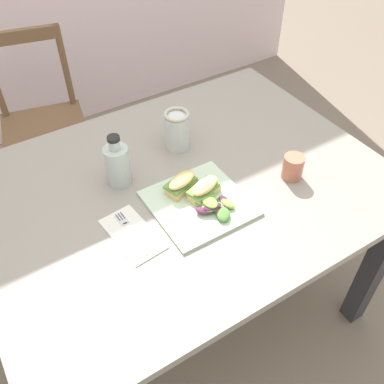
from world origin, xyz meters
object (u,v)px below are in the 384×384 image
(cup_extra_side, at_px, (293,167))
(chair_wooden_far, at_px, (43,123))
(sandwich_half_back, at_px, (182,183))
(dining_table, at_px, (184,206))
(sandwich_half_front, at_px, (204,189))
(fork_on_napkin, at_px, (129,229))
(bottle_cold_brew, at_px, (118,166))
(mason_jar_iced_tea, at_px, (177,132))
(plate_lunch, at_px, (199,203))

(cup_extra_side, bearing_deg, chair_wooden_far, 114.21)
(sandwich_half_back, xyz_separation_m, cup_extra_side, (0.35, -0.13, 0.00))
(dining_table, distance_m, sandwich_half_front, 0.18)
(chair_wooden_far, xyz_separation_m, sandwich_half_front, (0.23, -1.11, 0.33))
(sandwich_half_back, relative_size, fork_on_napkin, 0.64)
(sandwich_half_back, distance_m, bottle_cold_brew, 0.21)
(dining_table, xyz_separation_m, sandwich_half_front, (0.02, -0.10, 0.15))
(dining_table, bearing_deg, bottle_cold_brew, 146.41)
(chair_wooden_far, height_order, sandwich_half_back, chair_wooden_far)
(sandwich_half_front, xyz_separation_m, mason_jar_iced_tea, (0.06, 0.27, 0.03))
(dining_table, bearing_deg, fork_on_napkin, -158.77)
(dining_table, height_order, fork_on_napkin, fork_on_napkin)
(cup_extra_side, bearing_deg, plate_lunch, 170.65)
(chair_wooden_far, bearing_deg, dining_table, -78.18)
(plate_lunch, relative_size, fork_on_napkin, 1.55)
(dining_table, relative_size, mason_jar_iced_tea, 9.34)
(chair_wooden_far, distance_m, mason_jar_iced_tea, 0.95)
(plate_lunch, relative_size, sandwich_half_back, 2.43)
(mason_jar_iced_tea, bearing_deg, chair_wooden_far, 109.31)
(fork_on_napkin, bearing_deg, bottle_cold_brew, 72.12)
(sandwich_half_front, bearing_deg, fork_on_napkin, 179.39)
(chair_wooden_far, distance_m, bottle_cold_brew, 0.97)
(sandwich_half_front, bearing_deg, bottle_cold_brew, 132.15)
(chair_wooden_far, bearing_deg, mason_jar_iced_tea, -70.69)
(chair_wooden_far, relative_size, fork_on_napkin, 4.69)
(mason_jar_iced_tea, bearing_deg, cup_extra_side, -55.23)
(mason_jar_iced_tea, bearing_deg, plate_lunch, -107.85)
(fork_on_napkin, distance_m, mason_jar_iced_tea, 0.42)
(bottle_cold_brew, bearing_deg, sandwich_half_front, -47.85)
(dining_table, xyz_separation_m, cup_extra_side, (0.32, -0.16, 0.15))
(chair_wooden_far, relative_size, bottle_cold_brew, 4.82)
(fork_on_napkin, bearing_deg, dining_table, 21.23)
(chair_wooden_far, xyz_separation_m, bottle_cold_brew, (0.04, -0.90, 0.36))
(bottle_cold_brew, bearing_deg, mason_jar_iced_tea, 13.43)
(plate_lunch, bearing_deg, mason_jar_iced_tea, 72.15)
(bottle_cold_brew, xyz_separation_m, mason_jar_iced_tea, (0.25, 0.06, -0.00))
(bottle_cold_brew, distance_m, cup_extra_side, 0.56)
(sandwich_half_back, bearing_deg, plate_lunch, -76.76)
(plate_lunch, bearing_deg, bottle_cold_brew, 125.76)
(chair_wooden_far, distance_m, plate_lunch, 1.18)
(fork_on_napkin, relative_size, bottle_cold_brew, 1.03)
(sandwich_half_front, bearing_deg, sandwich_half_back, 127.71)
(chair_wooden_far, bearing_deg, sandwich_half_back, -80.07)
(plate_lunch, height_order, bottle_cold_brew, bottle_cold_brew)
(plate_lunch, distance_m, sandwich_half_front, 0.05)
(sandwich_half_back, bearing_deg, chair_wooden_far, 99.93)
(chair_wooden_far, height_order, cup_extra_side, chair_wooden_far)
(chair_wooden_far, bearing_deg, bottle_cold_brew, -87.53)
(sandwich_half_front, bearing_deg, mason_jar_iced_tea, 76.94)
(sandwich_half_back, distance_m, mason_jar_iced_tea, 0.24)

